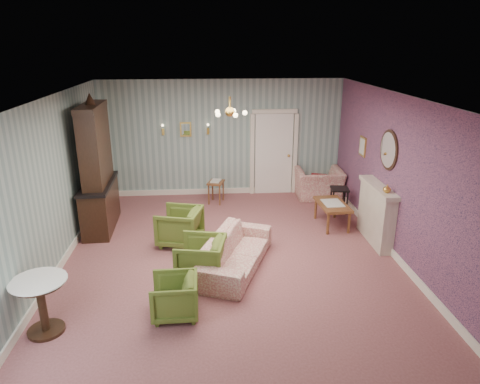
{
  "coord_description": "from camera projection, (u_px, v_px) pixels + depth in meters",
  "views": [
    {
      "loc": [
        -0.4,
        -7.26,
        3.77
      ],
      "look_at": [
        0.2,
        0.4,
        1.1
      ],
      "focal_mm": 32.73,
      "sensor_mm": 36.0,
      "label": 1
    }
  ],
  "objects": [
    {
      "name": "floor",
      "position": [
        231.0,
        255.0,
        8.1
      ],
      "size": [
        7.0,
        7.0,
        0.0
      ],
      "primitive_type": "plane",
      "color": "#915456",
      "rests_on": "ground"
    },
    {
      "name": "ceiling",
      "position": [
        230.0,
        96.0,
        7.15
      ],
      "size": [
        7.0,
        7.0,
        0.0
      ],
      "primitive_type": "plane",
      "rotation": [
        3.14,
        0.0,
        0.0
      ],
      "color": "white",
      "rests_on": "ground"
    },
    {
      "name": "wall_back",
      "position": [
        222.0,
        138.0,
        10.92
      ],
      "size": [
        6.0,
        0.0,
        6.0
      ],
      "primitive_type": "plane",
      "rotation": [
        1.57,
        0.0,
        0.0
      ],
      "color": "gray",
      "rests_on": "ground"
    },
    {
      "name": "wall_front",
      "position": [
        251.0,
        288.0,
        4.33
      ],
      "size": [
        6.0,
        0.0,
        6.0
      ],
      "primitive_type": "plane",
      "rotation": [
        -1.57,
        0.0,
        0.0
      ],
      "color": "gray",
      "rests_on": "ground"
    },
    {
      "name": "wall_left",
      "position": [
        54.0,
        185.0,
        7.4
      ],
      "size": [
        0.0,
        7.0,
        7.0
      ],
      "primitive_type": "plane",
      "rotation": [
        1.57,
        0.0,
        1.57
      ],
      "color": "gray",
      "rests_on": "ground"
    },
    {
      "name": "wall_right",
      "position": [
        397.0,
        177.0,
        7.85
      ],
      "size": [
        0.0,
        7.0,
        7.0
      ],
      "primitive_type": "plane",
      "rotation": [
        1.57,
        0.0,
        -1.57
      ],
      "color": "gray",
      "rests_on": "ground"
    },
    {
      "name": "wall_right_floral",
      "position": [
        396.0,
        177.0,
        7.85
      ],
      "size": [
        0.0,
        7.0,
        7.0
      ],
      "primitive_type": "plane",
      "rotation": [
        1.57,
        0.0,
        -1.57
      ],
      "color": "#B95C79",
      "rests_on": "ground"
    },
    {
      "name": "door",
      "position": [
        274.0,
        152.0,
        11.1
      ],
      "size": [
        1.12,
        0.12,
        2.16
      ],
      "primitive_type": null,
      "color": "white",
      "rests_on": "floor"
    },
    {
      "name": "olive_chair_a",
      "position": [
        174.0,
        295.0,
        6.23
      ],
      "size": [
        0.62,
        0.66,
        0.67
      ],
      "primitive_type": "imported",
      "rotation": [
        0.0,
        0.0,
        -1.55
      ],
      "color": "#566A25",
      "rests_on": "floor"
    },
    {
      "name": "olive_chair_b",
      "position": [
        201.0,
        257.0,
        7.21
      ],
      "size": [
        0.84,
        0.88,
        0.78
      ],
      "primitive_type": "imported",
      "rotation": [
        0.0,
        0.0,
        -1.76
      ],
      "color": "#566A25",
      "rests_on": "floor"
    },
    {
      "name": "olive_chair_c",
      "position": [
        180.0,
        225.0,
        8.45
      ],
      "size": [
        0.9,
        0.94,
        0.8
      ],
      "primitive_type": "imported",
      "rotation": [
        0.0,
        0.0,
        -1.83
      ],
      "color": "#566A25",
      "rests_on": "floor"
    },
    {
      "name": "sofa_chintz",
      "position": [
        236.0,
        246.0,
        7.54
      ],
      "size": [
        1.32,
        2.15,
        0.81
      ],
      "primitive_type": "imported",
      "rotation": [
        0.0,
        0.0,
        1.2
      ],
      "color": "#A44249",
      "rests_on": "floor"
    },
    {
      "name": "wingback_chair",
      "position": [
        319.0,
        179.0,
        10.93
      ],
      "size": [
        1.15,
        0.76,
        0.99
      ],
      "primitive_type": "imported",
      "rotation": [
        0.0,
        0.0,
        3.11
      ],
      "color": "#A44249",
      "rests_on": "floor"
    },
    {
      "name": "dresser",
      "position": [
        96.0,
        165.0,
        8.87
      ],
      "size": [
        0.63,
        1.67,
        2.75
      ],
      "primitive_type": null,
      "rotation": [
        0.0,
        0.0,
        0.04
      ],
      "color": "black",
      "rests_on": "floor"
    },
    {
      "name": "fireplace",
      "position": [
        376.0,
        214.0,
        8.5
      ],
      "size": [
        0.3,
        1.4,
        1.16
      ],
      "primitive_type": null,
      "color": "beige",
      "rests_on": "floor"
    },
    {
      "name": "mantel_vase",
      "position": [
        387.0,
        188.0,
        7.91
      ],
      "size": [
        0.15,
        0.15,
        0.15
      ],
      "primitive_type": "imported",
      "color": "gold",
      "rests_on": "fireplace"
    },
    {
      "name": "oval_mirror",
      "position": [
        388.0,
        150.0,
        8.09
      ],
      "size": [
        0.04,
        0.76,
        0.84
      ],
      "primitive_type": null,
      "color": "white",
      "rests_on": "wall_right"
    },
    {
      "name": "framed_print",
      "position": [
        363.0,
        146.0,
        9.44
      ],
      "size": [
        0.04,
        0.34,
        0.42
      ],
      "primitive_type": null,
      "color": "gold",
      "rests_on": "wall_right"
    },
    {
      "name": "coffee_table",
      "position": [
        332.0,
        214.0,
        9.33
      ],
      "size": [
        0.61,
        1.04,
        0.51
      ],
      "primitive_type": null,
      "rotation": [
        0.0,
        0.0,
        0.06
      ],
      "color": "brown",
      "rests_on": "floor"
    },
    {
      "name": "side_table_black",
      "position": [
        339.0,
        200.0,
        10.03
      ],
      "size": [
        0.44,
        0.44,
        0.59
      ],
      "primitive_type": null,
      "rotation": [
        0.0,
        0.0,
        -0.13
      ],
      "color": "black",
      "rests_on": "floor"
    },
    {
      "name": "pedestal_table",
      "position": [
        42.0,
        306.0,
        5.85
      ],
      "size": [
        0.96,
        0.96,
        0.8
      ],
      "primitive_type": null,
      "rotation": [
        0.0,
        0.0,
        -0.38
      ],
      "color": "black",
      "rests_on": "floor"
    },
    {
      "name": "nesting_table",
      "position": [
        216.0,
        191.0,
        10.66
      ],
      "size": [
        0.46,
        0.53,
        0.58
      ],
      "primitive_type": null,
      "rotation": [
        0.0,
        0.0,
        -0.29
      ],
      "color": "brown",
      "rests_on": "floor"
    },
    {
      "name": "gilt_mirror_back",
      "position": [
        186.0,
        129.0,
        10.73
      ],
      "size": [
        0.28,
        0.06,
        0.36
      ],
      "primitive_type": null,
      "color": "gold",
      "rests_on": "wall_back"
    },
    {
      "name": "sconce_left",
      "position": [
        163.0,
        130.0,
        10.67
      ],
      "size": [
        0.16,
        0.12,
        0.3
      ],
      "primitive_type": null,
      "color": "gold",
      "rests_on": "wall_back"
    },
    {
      "name": "sconce_right",
      "position": [
        208.0,
        129.0,
        10.76
      ],
      "size": [
        0.16,
        0.12,
        0.3
      ],
      "primitive_type": null,
      "color": "gold",
      "rests_on": "wall_back"
    },
    {
      "name": "chandelier",
      "position": [
        230.0,
        113.0,
        7.24
      ],
      "size": [
        0.56,
        0.56,
        0.36
      ],
      "primitive_type": null,
      "color": "gold",
      "rests_on": "ceiling"
    },
    {
      "name": "burgundy_cushion",
      "position": [
        319.0,
        181.0,
        10.79
      ],
      "size": [
        0.41,
        0.28,
        0.39
      ],
      "primitive_type": "cube",
      "rotation": [
        0.17,
        0.0,
        -0.35
      ],
      "color": "maroon",
      "rests_on": "wingback_chair"
    }
  ]
}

